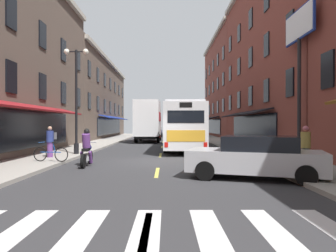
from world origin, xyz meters
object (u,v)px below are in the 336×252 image
bicycle_near (51,154)px  pedestrian_mid (306,147)px  sedan_mid (256,157)px  pedestrian_near (50,141)px  transit_bus (183,126)px  sedan_near (155,132)px  box_truck (148,121)px  motorcycle_rider (87,150)px  billboard_sign (299,43)px  street_lamp_twin (76,96)px

bicycle_near → pedestrian_mid: bearing=-12.3°
sedan_mid → bicycle_near: size_ratio=2.83×
pedestrian_near → pedestrian_mid: pedestrian_mid is taller
transit_bus → sedan_near: bearing=98.1°
transit_bus → sedan_near: size_ratio=2.60×
sedan_near → sedan_mid: (4.61, -32.51, 0.02)m
box_truck → sedan_near: size_ratio=1.57×
motorcycle_rider → pedestrian_near: (-2.52, 2.38, 0.27)m
billboard_sign → transit_bus: size_ratio=0.61×
motorcycle_rider → bicycle_near: (-1.79, 0.53, -0.21)m
sedan_mid → pedestrian_near: size_ratio=3.00×
street_lamp_twin → box_truck: bearing=76.6°
billboard_sign → sedan_near: 29.27m
transit_bus → sedan_near: (-2.80, 19.72, -1.01)m
bicycle_near → pedestrian_near: bearing=111.5°
motorcycle_rider → street_lamp_twin: street_lamp_twin is taller
sedan_near → street_lamp_twin: bearing=-98.2°
box_truck → street_lamp_twin: 14.44m
motorcycle_rider → street_lamp_twin: bearing=112.2°
billboard_sign → street_lamp_twin: size_ratio=1.24×
street_lamp_twin → bicycle_near: bearing=-91.5°
billboard_sign → pedestrian_near: size_ratio=4.69×
sedan_near → pedestrian_near: (-4.46, -27.07, 0.26)m
box_truck → billboard_sign: bearing=-62.3°
bicycle_near → sedan_near: bearing=82.6°
bicycle_near → pedestrian_near: 2.04m
transit_bus → box_truck: box_truck is taller
transit_bus → street_lamp_twin: 8.71m
sedan_mid → pedestrian_near: (-9.07, 5.44, 0.25)m
motorcycle_rider → bicycle_near: motorcycle_rider is taller
pedestrian_near → pedestrian_mid: 12.10m
street_lamp_twin → billboard_sign: bearing=-10.9°
sedan_near → pedestrian_near: size_ratio=2.97×
billboard_sign → sedan_mid: (-3.65, -4.92, -5.22)m
transit_bus → pedestrian_mid: bearing=-70.4°
motorcycle_rider → street_lamp_twin: size_ratio=0.34×
transit_bus → pedestrian_near: size_ratio=7.72×
box_truck → bicycle_near: size_ratio=4.41×
sedan_near → sedan_mid: bearing=-81.9°
transit_bus → pedestrian_mid: 12.25m
sedan_mid → pedestrian_near: bearing=149.0°
sedan_near → street_lamp_twin: (-3.64, -25.31, 2.75)m
box_truck → street_lamp_twin: street_lamp_twin is taller
sedan_mid → motorcycle_rider: motorcycle_rider is taller
transit_bus → bicycle_near: (-6.54, -9.20, -1.23)m
bicycle_near → motorcycle_rider: bearing=-16.5°
sedan_mid → sedan_near: bearing=98.1°
pedestrian_near → box_truck: bearing=-70.7°
billboard_sign → motorcycle_rider: (-10.20, -1.86, -5.25)m
billboard_sign → box_truck: billboard_sign is taller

